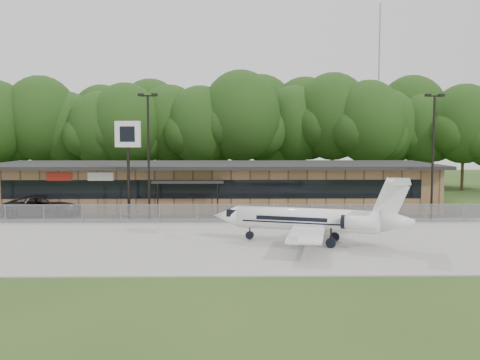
{
  "coord_description": "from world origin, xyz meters",
  "views": [
    {
      "loc": [
        1.79,
        -26.55,
        6.92
      ],
      "look_at": [
        2.3,
        12.0,
        3.68
      ],
      "focal_mm": 40.0,
      "sensor_mm": 36.0,
      "label": 1
    }
  ],
  "objects_px": {
    "business_jet": "(315,221)",
    "suv": "(43,206)",
    "pole_sign": "(128,144)",
    "terminal": "(214,185)"
  },
  "relations": [
    {
      "from": "business_jet",
      "to": "pole_sign",
      "type": "relative_size",
      "value": 1.58
    },
    {
      "from": "business_jet",
      "to": "suv",
      "type": "height_order",
      "value": "business_jet"
    },
    {
      "from": "suv",
      "to": "pole_sign",
      "type": "xyz_separation_m",
      "value": [
        7.63,
        -1.79,
        5.26
      ]
    },
    {
      "from": "pole_sign",
      "to": "business_jet",
      "type": "bearing_deg",
      "value": -28.64
    },
    {
      "from": "business_jet",
      "to": "pole_sign",
      "type": "height_order",
      "value": "pole_sign"
    },
    {
      "from": "terminal",
      "to": "pole_sign",
      "type": "xyz_separation_m",
      "value": [
        -6.7,
        -7.14,
        3.99
      ]
    },
    {
      "from": "business_jet",
      "to": "suv",
      "type": "bearing_deg",
      "value": 168.13
    },
    {
      "from": "business_jet",
      "to": "pole_sign",
      "type": "bearing_deg",
      "value": 160.79
    },
    {
      "from": "terminal",
      "to": "suv",
      "type": "relative_size",
      "value": 6.29
    },
    {
      "from": "business_jet",
      "to": "suv",
      "type": "relative_size",
      "value": 1.95
    }
  ]
}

